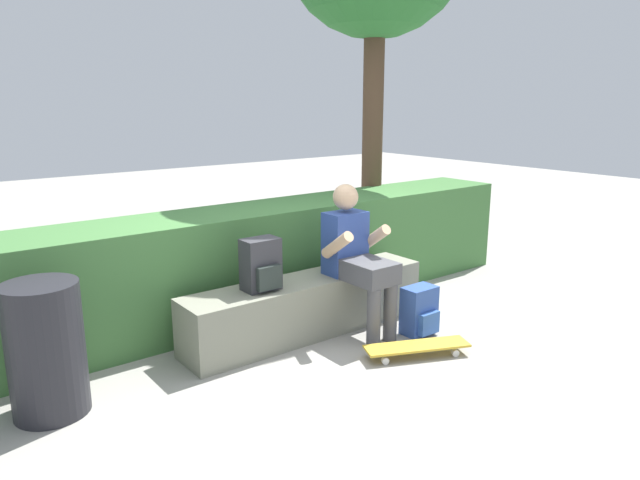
{
  "coord_description": "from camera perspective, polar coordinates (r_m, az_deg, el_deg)",
  "views": [
    {
      "loc": [
        -2.69,
        -3.25,
        1.9
      ],
      "look_at": [
        0.22,
        0.51,
        0.74
      ],
      "focal_mm": 32.68,
      "sensor_mm": 36.0,
      "label": 1
    }
  ],
  "objects": [
    {
      "name": "person_skater",
      "position": [
        4.73,
        3.61,
        -1.39
      ],
      "size": [
        0.49,
        0.62,
        1.22
      ],
      "color": "#2D4793",
      "rests_on": "ground"
    },
    {
      "name": "ground_plane",
      "position": [
        4.62,
        1.74,
        -10.51
      ],
      "size": [
        24.0,
        24.0,
        0.0
      ],
      "primitive_type": "plane",
      "color": "#98968D"
    },
    {
      "name": "backpack_on_bench",
      "position": [
        4.44,
        -5.77,
        -2.48
      ],
      "size": [
        0.28,
        0.23,
        0.4
      ],
      "color": "#333338",
      "rests_on": "bench_main"
    },
    {
      "name": "bench_main",
      "position": [
        4.82,
        -1.2,
        -6.46
      ],
      "size": [
        2.17,
        0.43,
        0.47
      ],
      "color": "gray",
      "rests_on": "ground"
    },
    {
      "name": "skateboard_near_person",
      "position": [
        4.52,
        9.47,
        -10.27
      ],
      "size": [
        0.81,
        0.51,
        0.09
      ],
      "color": "gold",
      "rests_on": "ground"
    },
    {
      "name": "trash_bin",
      "position": [
        3.95,
        -25.25,
        -9.67
      ],
      "size": [
        0.45,
        0.45,
        0.84
      ],
      "color": "#232328",
      "rests_on": "ground"
    },
    {
      "name": "hedge_row",
      "position": [
        5.3,
        -5.76,
        -1.87
      ],
      "size": [
        5.72,
        0.71,
        0.95
      ],
      "color": "#40723A",
      "rests_on": "ground"
    },
    {
      "name": "backpack_on_ground",
      "position": [
        4.89,
        9.75,
        -6.89
      ],
      "size": [
        0.28,
        0.23,
        0.4
      ],
      "color": "#2D4C99",
      "rests_on": "ground"
    }
  ]
}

